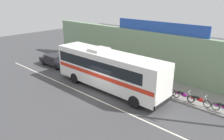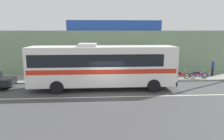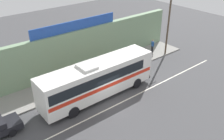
{
  "view_description": "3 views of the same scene",
  "coord_description": "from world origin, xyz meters",
  "px_view_note": "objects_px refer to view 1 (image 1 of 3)",
  "views": [
    {
      "loc": [
        12.76,
        -12.27,
        8.58
      ],
      "look_at": [
        -0.72,
        2.38,
        1.56
      ],
      "focal_mm": 34.99,
      "sensor_mm": 36.0,
      "label": 1
    },
    {
      "loc": [
        -0.6,
        -15.07,
        4.76
      ],
      "look_at": [
        0.5,
        1.66,
        1.54
      ],
      "focal_mm": 32.71,
      "sensor_mm": 36.0,
      "label": 2
    },
    {
      "loc": [
        -11.8,
        -14.89,
        13.74
      ],
      "look_at": [
        2.25,
        2.46,
        1.58
      ],
      "focal_mm": 39.42,
      "sensor_mm": 36.0,
      "label": 3
    }
  ],
  "objects_px": {
    "motorcycle_purple": "(199,100)",
    "motorcycle_green": "(166,89)",
    "motorcycle_blue": "(224,108)",
    "motorcycle_red": "(183,95)",
    "intercity_bus": "(108,68)",
    "parked_car": "(55,60)"
  },
  "relations": [
    {
      "from": "motorcycle_blue",
      "to": "motorcycle_green",
      "type": "bearing_deg",
      "value": 179.63
    },
    {
      "from": "intercity_bus",
      "to": "motorcycle_green",
      "type": "xyz_separation_m",
      "value": [
        4.72,
        2.52,
        -1.5
      ]
    },
    {
      "from": "parked_car",
      "to": "motorcycle_purple",
      "type": "relative_size",
      "value": 2.37
    },
    {
      "from": "motorcycle_red",
      "to": "motorcycle_purple",
      "type": "height_order",
      "value": "same"
    },
    {
      "from": "intercity_bus",
      "to": "motorcycle_purple",
      "type": "relative_size",
      "value": 6.17
    },
    {
      "from": "motorcycle_blue",
      "to": "motorcycle_green",
      "type": "height_order",
      "value": "same"
    },
    {
      "from": "motorcycle_blue",
      "to": "motorcycle_red",
      "type": "height_order",
      "value": "same"
    },
    {
      "from": "motorcycle_blue",
      "to": "parked_car",
      "type": "bearing_deg",
      "value": -174.45
    },
    {
      "from": "motorcycle_blue",
      "to": "motorcycle_purple",
      "type": "bearing_deg",
      "value": -178.84
    },
    {
      "from": "motorcycle_blue",
      "to": "motorcycle_purple",
      "type": "height_order",
      "value": "same"
    },
    {
      "from": "parked_car",
      "to": "motorcycle_red",
      "type": "bearing_deg",
      "value": 6.38
    },
    {
      "from": "parked_car",
      "to": "motorcycle_purple",
      "type": "distance_m",
      "value": 17.48
    },
    {
      "from": "motorcycle_red",
      "to": "motorcycle_green",
      "type": "relative_size",
      "value": 1.01
    },
    {
      "from": "motorcycle_blue",
      "to": "motorcycle_red",
      "type": "relative_size",
      "value": 0.96
    },
    {
      "from": "motorcycle_purple",
      "to": "motorcycle_green",
      "type": "distance_m",
      "value": 2.97
    },
    {
      "from": "motorcycle_green",
      "to": "motorcycle_purple",
      "type": "bearing_deg",
      "value": -1.34
    },
    {
      "from": "motorcycle_purple",
      "to": "intercity_bus",
      "type": "bearing_deg",
      "value": -162.33
    },
    {
      "from": "motorcycle_purple",
      "to": "motorcycle_blue",
      "type": "bearing_deg",
      "value": 1.16
    },
    {
      "from": "motorcycle_purple",
      "to": "motorcycle_green",
      "type": "bearing_deg",
      "value": 178.66
    },
    {
      "from": "motorcycle_blue",
      "to": "motorcycle_red",
      "type": "xyz_separation_m",
      "value": [
        -3.18,
        -0.08,
        0.0
      ]
    },
    {
      "from": "intercity_bus",
      "to": "motorcycle_red",
      "type": "height_order",
      "value": "intercity_bus"
    },
    {
      "from": "motorcycle_blue",
      "to": "motorcycle_purple",
      "type": "xyz_separation_m",
      "value": [
        -1.87,
        -0.04,
        0.0
      ]
    }
  ]
}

